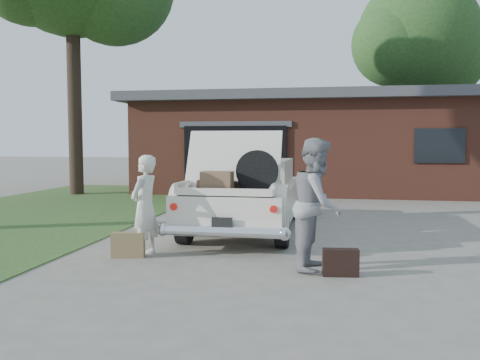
# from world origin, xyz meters

# --- Properties ---
(ground) EXTENTS (90.00, 90.00, 0.00)m
(ground) POSITION_xyz_m (0.00, 0.00, 0.00)
(ground) COLOR gray
(ground) RESTS_ON ground
(grass_strip) EXTENTS (6.00, 16.00, 0.02)m
(grass_strip) POSITION_xyz_m (-5.50, 3.00, 0.01)
(grass_strip) COLOR #2D4C1E
(grass_strip) RESTS_ON ground
(house) EXTENTS (12.80, 7.80, 3.30)m
(house) POSITION_xyz_m (0.98, 11.47, 1.67)
(house) COLOR brown
(house) RESTS_ON ground
(tree_right) EXTENTS (6.06, 5.27, 9.02)m
(tree_right) POSITION_xyz_m (5.19, 16.38, 6.11)
(tree_right) COLOR #38281E
(tree_right) RESTS_ON ground
(sedan) EXTENTS (1.91, 4.80, 1.90)m
(sedan) POSITION_xyz_m (-0.14, 2.24, 0.71)
(sedan) COLOR silver
(sedan) RESTS_ON ground
(woman_left) EXTENTS (0.47, 0.62, 1.52)m
(woman_left) POSITION_xyz_m (-1.30, -0.26, 0.76)
(woman_left) COLOR beige
(woman_left) RESTS_ON ground
(woman_right) EXTENTS (0.78, 0.94, 1.77)m
(woman_right) POSITION_xyz_m (1.27, -0.60, 0.88)
(woman_right) COLOR gray
(woman_right) RESTS_ON ground
(suitcase_left) EXTENTS (0.51, 0.24, 0.37)m
(suitcase_left) POSITION_xyz_m (-1.51, -0.42, 0.19)
(suitcase_left) COLOR olive
(suitcase_left) RESTS_ON ground
(suitcase_right) EXTENTS (0.47, 0.20, 0.35)m
(suitcase_right) POSITION_xyz_m (1.59, -0.93, 0.18)
(suitcase_right) COLOR black
(suitcase_right) RESTS_ON ground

